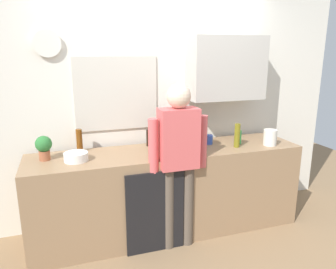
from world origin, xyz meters
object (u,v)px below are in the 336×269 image
potted_plant (44,146)px  bottle_amber_beer (79,141)px  bottle_olive_oil (237,136)px  mixing_bowl (76,157)px  person_at_sink (178,154)px  cup_blue_mug (209,140)px  coffee_maker (180,132)px  storage_canister (270,137)px  dish_soap (239,137)px  bottle_dark_sauce (149,138)px

potted_plant → bottle_amber_beer: bearing=26.6°
potted_plant → bottle_olive_oil: bearing=-5.6°
mixing_bowl → person_at_sink: bearing=-15.7°
mixing_bowl → potted_plant: (-0.27, 0.12, 0.09)m
cup_blue_mug → person_at_sink: size_ratio=0.06×
coffee_maker → bottle_olive_oil: (0.55, -0.23, -0.02)m
bottle_olive_oil → person_at_sink: size_ratio=0.16×
person_at_sink → potted_plant: bearing=168.8°
cup_blue_mug → storage_canister: bearing=-22.1°
potted_plant → dish_soap: bearing=-2.6°
bottle_olive_oil → dish_soap: bearing=51.1°
bottle_amber_beer → mixing_bowl: bottle_amber_beer is taller
cup_blue_mug → bottle_dark_sauce: bearing=167.9°
bottle_olive_oil → potted_plant: 1.91m
cup_blue_mug → bottle_olive_oil: bearing=-40.7°
bottle_amber_beer → mixing_bowl: 0.29m
mixing_bowl → potted_plant: potted_plant is taller
bottle_dark_sauce → mixing_bowl: 0.81m
coffee_maker → bottle_olive_oil: bearing=-22.9°
coffee_maker → mixing_bowl: coffee_maker is taller
person_at_sink → bottle_olive_oil: bearing=20.6°
coffee_maker → cup_blue_mug: coffee_maker is taller
storage_canister → person_at_sink: (-1.09, -0.14, -0.03)m
bottle_amber_beer → dish_soap: bottle_amber_beer is taller
mixing_bowl → storage_canister: 2.00m
coffee_maker → mixing_bowl: 1.09m
bottle_amber_beer → storage_canister: (1.95, -0.40, -0.03)m
bottle_dark_sauce → storage_canister: size_ratio=1.06×
bottle_olive_oil → mixing_bowl: 1.63m
bottle_dark_sauce → cup_blue_mug: size_ratio=1.80×
cup_blue_mug → dish_soap: (0.31, -0.10, 0.03)m
dish_soap → storage_canister: size_ratio=1.06×
storage_canister → bottle_amber_beer: bearing=168.5°
bottle_dark_sauce → mixing_bowl: size_ratio=0.82×
mixing_bowl → person_at_sink: 0.94m
bottle_olive_oil → cup_blue_mug: 0.31m
storage_canister → mixing_bowl: bearing=176.7°
bottle_amber_beer → cup_blue_mug: (1.35, -0.15, -0.06)m
cup_blue_mug → person_at_sink: 0.62m
person_at_sink → cup_blue_mug: bearing=44.2°
bottle_amber_beer → dish_soap: bearing=-8.7°
potted_plant → dish_soap: potted_plant is taller
storage_canister → potted_plant: bearing=174.1°
cup_blue_mug → storage_canister: size_ratio=0.59×
bottle_olive_oil → dish_soap: 0.13m
bottle_amber_beer → dish_soap: size_ratio=1.28×
mixing_bowl → potted_plant: size_ratio=0.96×
bottle_dark_sauce → mixing_bowl: bearing=-161.0°
coffee_maker → person_at_sink: size_ratio=0.21×
bottle_olive_oil → dish_soap: (0.08, 0.10, -0.05)m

